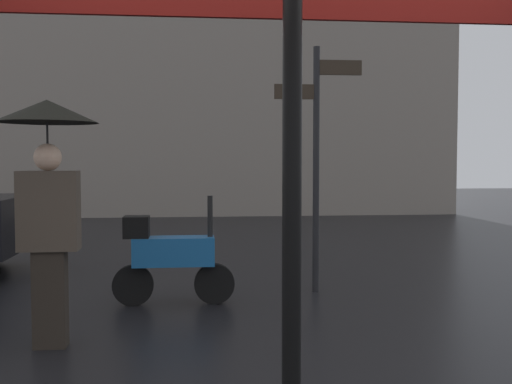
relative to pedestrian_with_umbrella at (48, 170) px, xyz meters
name	(u,v)px	position (x,y,z in m)	size (l,w,h in m)	color
pedestrian_with_umbrella	(48,170)	(0.00, 0.00, 0.00)	(0.87, 0.87, 2.16)	#2A241E
parked_scooter	(170,256)	(0.98, 1.47, -1.00)	(1.37, 0.32, 1.23)	black
street_signpost	(317,144)	(2.76, 1.98, 0.28)	(1.08, 0.08, 3.02)	black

